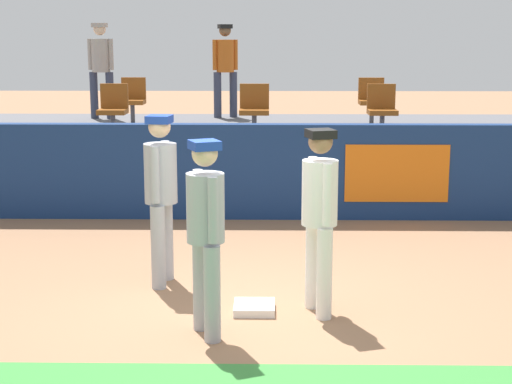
# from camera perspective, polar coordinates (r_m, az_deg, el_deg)

# --- Properties ---
(ground_plane) EXTENTS (60.00, 60.00, 0.00)m
(ground_plane) POSITION_cam_1_polar(r_m,az_deg,el_deg) (7.79, -0.82, -8.89)
(ground_plane) COLOR #936B4C
(first_base) EXTENTS (0.40, 0.40, 0.08)m
(first_base) POSITION_cam_1_polar(r_m,az_deg,el_deg) (7.89, -0.12, -8.30)
(first_base) COLOR white
(first_base) RESTS_ON ground_plane
(player_fielder_home) EXTENTS (0.43, 0.59, 1.81)m
(player_fielder_home) POSITION_cam_1_polar(r_m,az_deg,el_deg) (7.61, 4.59, -1.20)
(player_fielder_home) COLOR white
(player_fielder_home) RESTS_ON ground_plane
(player_runner_visitor) EXTENTS (0.39, 0.51, 1.84)m
(player_runner_visitor) POSITION_cam_1_polar(r_m,az_deg,el_deg) (8.54, -6.84, 0.30)
(player_runner_visitor) COLOR #9EA3AD
(player_runner_visitor) RESTS_ON ground_plane
(player_coach_visitor) EXTENTS (0.44, 0.47, 1.78)m
(player_coach_visitor) POSITION_cam_1_polar(r_m,az_deg,el_deg) (7.03, -3.64, -2.35)
(player_coach_visitor) COLOR #9EA3AD
(player_coach_visitor) RESTS_ON ground_plane
(field_wall) EXTENTS (18.00, 0.26, 1.40)m
(field_wall) POSITION_cam_1_polar(r_m,az_deg,el_deg) (11.61, -0.15, 1.48)
(field_wall) COLOR navy
(field_wall) RESTS_ON ground_plane
(bleacher_platform) EXTENTS (18.00, 4.80, 1.04)m
(bleacher_platform) POSITION_cam_1_polar(r_m,az_deg,el_deg) (14.18, 0.01, 2.56)
(bleacher_platform) COLOR #59595E
(bleacher_platform) RESTS_ON ground_plane
(seat_front_left) EXTENTS (0.45, 0.44, 0.84)m
(seat_front_left) POSITION_cam_1_polar(r_m,az_deg,el_deg) (13.18, -10.21, 6.04)
(seat_front_left) COLOR #4C4C51
(seat_front_left) RESTS_ON bleacher_platform
(seat_front_center) EXTENTS (0.48, 0.44, 0.84)m
(seat_front_center) POSITION_cam_1_polar(r_m,az_deg,el_deg) (12.94, -0.12, 6.13)
(seat_front_center) COLOR #4C4C51
(seat_front_center) RESTS_ON bleacher_platform
(seat_back_right) EXTENTS (0.47, 0.44, 0.84)m
(seat_back_right) POSITION_cam_1_polar(r_m,az_deg,el_deg) (14.85, 8.30, 6.69)
(seat_back_right) COLOR #4C4C51
(seat_back_right) RESTS_ON bleacher_platform
(seat_front_right) EXTENTS (0.46, 0.44, 0.84)m
(seat_front_right) POSITION_cam_1_polar(r_m,az_deg,el_deg) (13.06, 9.03, 6.04)
(seat_front_right) COLOR #4C4C51
(seat_front_right) RESTS_ON bleacher_platform
(seat_back_left) EXTENTS (0.45, 0.44, 0.84)m
(seat_back_left) POSITION_cam_1_polar(r_m,az_deg,el_deg) (14.94, -8.83, 6.70)
(seat_back_left) COLOR #4C4C51
(seat_back_left) RESTS_ON bleacher_platform
(spectator_hooded) EXTENTS (0.49, 0.43, 1.81)m
(spectator_hooded) POSITION_cam_1_polar(r_m,az_deg,el_deg) (15.79, -2.22, 9.18)
(spectator_hooded) COLOR #33384C
(spectator_hooded) RESTS_ON bleacher_platform
(spectator_capped) EXTENTS (0.51, 0.40, 1.84)m
(spectator_capped) POSITION_cam_1_polar(r_m,az_deg,el_deg) (15.86, -11.08, 9.03)
(spectator_capped) COLOR #33384C
(spectator_capped) RESTS_ON bleacher_platform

